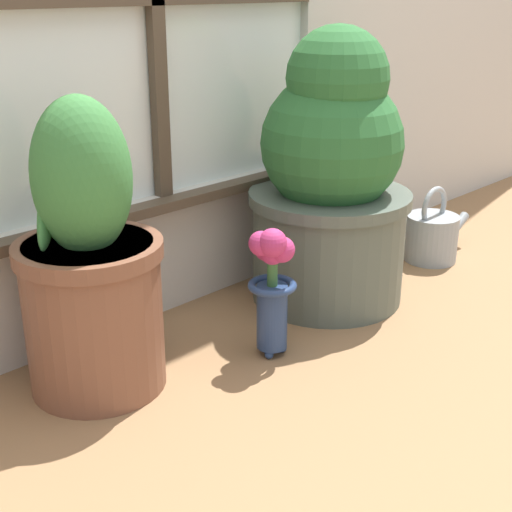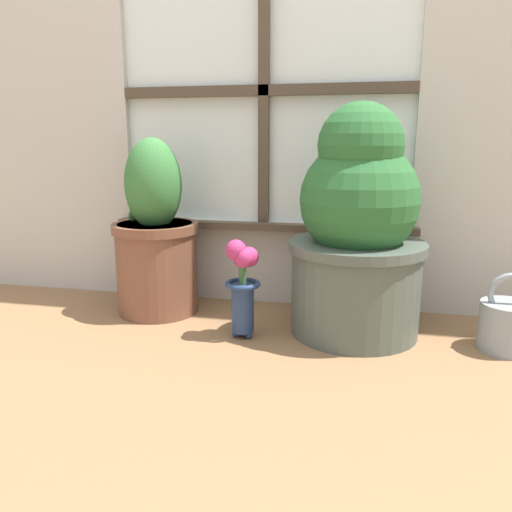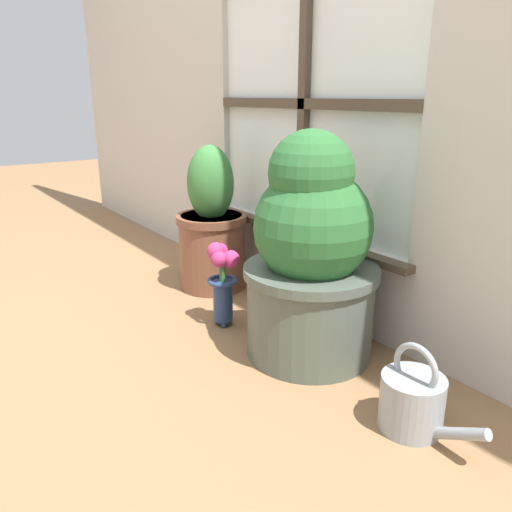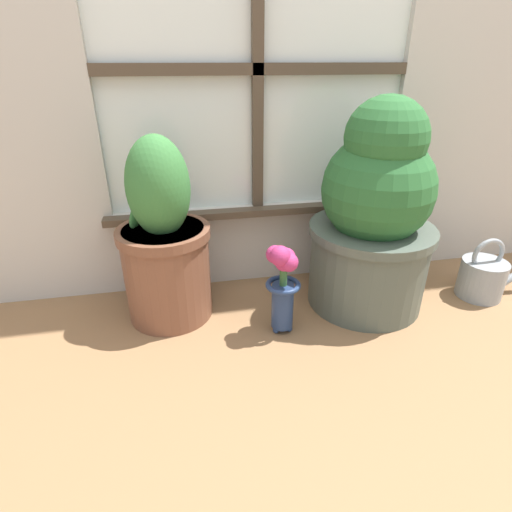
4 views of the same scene
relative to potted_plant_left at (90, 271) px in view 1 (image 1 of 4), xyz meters
name	(u,v)px [view 1 (image 1 of 4)]	position (x,y,z in m)	size (l,w,h in m)	color
ground_plane	(332,384)	(0.34, -0.35, -0.25)	(10.00, 10.00, 0.00)	olive
potted_plant_left	(90,271)	(0.00, 0.00, 0.00)	(0.29, 0.29, 0.59)	brown
potted_plant_right	(331,180)	(0.67, -0.06, 0.07)	(0.41, 0.41, 0.69)	#4C564C
flower_vase	(272,278)	(0.34, -0.17, -0.07)	(0.11, 0.11, 0.30)	navy
watering_can	(432,236)	(1.11, -0.11, -0.18)	(0.28, 0.15, 0.23)	gray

